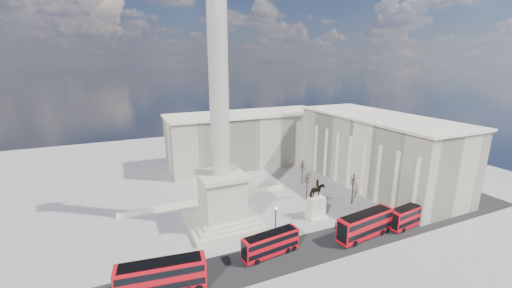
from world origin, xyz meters
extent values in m
plane|color=gray|center=(0.00, 0.00, 0.00)|extent=(180.00, 180.00, 0.00)
cube|color=black|center=(5.00, -10.00, 0.00)|extent=(120.00, 9.00, 0.01)
cube|color=#BFB89F|center=(0.00, 5.00, 0.50)|extent=(14.00, 14.00, 1.00)
cube|color=#BFB89F|center=(0.00, 5.00, 1.25)|extent=(12.00, 12.00, 0.50)
cube|color=#BFB89F|center=(0.00, 5.00, 1.75)|extent=(10.00, 10.00, 0.50)
cube|color=#BFB89F|center=(0.00, 5.00, 6.00)|extent=(8.00, 8.00, 8.00)
cube|color=#BFB89F|center=(0.00, 5.00, 10.40)|extent=(9.00, 9.00, 0.80)
cylinder|color=#B5A796|center=(0.00, 5.00, 27.80)|extent=(3.60, 3.60, 34.00)
cube|color=beige|center=(0.00, 16.00, 0.55)|extent=(40.00, 0.60, 1.10)
cube|color=beige|center=(45.00, 10.00, 9.00)|extent=(18.00, 45.00, 18.00)
cube|color=beige|center=(45.00, 10.00, 18.30)|extent=(19.00, 46.00, 0.60)
cube|color=beige|center=(20.00, 40.00, 8.00)|extent=(50.00, 16.00, 16.00)
cube|color=beige|center=(20.00, 40.00, 16.30)|extent=(51.00, 17.00, 0.60)
cube|color=red|center=(-14.09, -10.76, 2.68)|extent=(12.67, 4.40, 4.57)
cube|color=black|center=(-14.09, -10.76, 1.86)|extent=(12.18, 4.40, 1.02)
cube|color=black|center=(-14.09, -10.76, 3.89)|extent=(12.18, 4.40, 1.02)
cube|color=black|center=(-14.09, -10.76, 5.00)|extent=(11.40, 3.96, 0.07)
cylinder|color=black|center=(-10.64, -11.20, 0.62)|extent=(1.61, 3.08, 1.24)
cylinder|color=black|center=(-9.17, -11.40, 0.62)|extent=(1.61, 3.08, 1.24)
cube|color=red|center=(4.07, -8.83, 2.22)|extent=(10.49, 3.55, 3.79)
cube|color=black|center=(4.07, -8.83, 1.54)|extent=(10.09, 3.56, 0.84)
cube|color=black|center=(4.07, -8.83, 3.23)|extent=(10.09, 3.56, 0.84)
cube|color=black|center=(4.07, -8.83, 4.14)|extent=(9.44, 3.20, 0.06)
cylinder|color=black|center=(0.70, -9.24, 0.51)|extent=(1.32, 2.56, 1.03)
cylinder|color=black|center=(6.93, -8.49, 0.51)|extent=(1.32, 2.56, 1.03)
cylinder|color=black|center=(8.16, -8.34, 0.51)|extent=(1.32, 2.56, 1.03)
cube|color=red|center=(22.84, -10.85, 2.64)|extent=(12.47, 4.26, 4.50)
cube|color=black|center=(22.84, -10.85, 1.83)|extent=(11.99, 4.26, 1.00)
cube|color=black|center=(22.84, -10.85, 3.83)|extent=(11.99, 4.26, 1.00)
cube|color=black|center=(22.84, -10.85, 4.92)|extent=(11.22, 3.84, 0.07)
cylinder|color=black|center=(18.84, -11.35, 0.61)|extent=(1.57, 3.03, 1.22)
cylinder|color=black|center=(26.24, -10.43, 0.61)|extent=(1.57, 3.03, 1.22)
cylinder|color=black|center=(27.69, -10.25, 0.61)|extent=(1.57, 3.03, 1.22)
cube|color=red|center=(34.25, -11.08, 2.29)|extent=(10.82, 3.71, 3.90)
cube|color=black|center=(34.25, -11.08, 1.59)|extent=(10.41, 3.71, 0.87)
cube|color=black|center=(34.25, -11.08, 3.33)|extent=(10.41, 3.71, 0.87)
cube|color=black|center=(34.25, -11.08, 4.27)|extent=(9.74, 3.34, 0.06)
cylinder|color=black|center=(30.78, -11.51, 0.53)|extent=(1.37, 2.64, 1.06)
cylinder|color=black|center=(37.19, -10.71, 0.53)|extent=(1.37, 2.64, 1.06)
cylinder|color=black|center=(38.46, -10.55, 0.53)|extent=(1.37, 2.64, 1.06)
cylinder|color=black|center=(6.53, -5.83, 0.27)|extent=(0.48, 0.48, 0.55)
cylinder|color=black|center=(6.53, -5.83, 3.29)|extent=(0.18, 0.18, 6.58)
cylinder|color=black|center=(6.53, -5.83, 6.47)|extent=(0.33, 0.33, 0.33)
sphere|color=silver|center=(6.53, -5.83, 6.85)|extent=(0.61, 0.61, 0.61)
cube|color=beige|center=(18.95, -0.54, 0.26)|extent=(4.16, 3.12, 0.52)
cube|color=beige|center=(18.95, -0.54, 2.29)|extent=(3.33, 2.29, 4.57)
imported|color=black|center=(18.95, -0.54, 5.98)|extent=(3.54, 2.10, 2.81)
cylinder|color=black|center=(18.95, -0.54, 7.68)|extent=(0.52, 0.52, 1.25)
sphere|color=black|center=(18.95, -0.54, 8.43)|extent=(0.37, 0.37, 0.37)
cylinder|color=#332319|center=(30.29, 1.47, 3.68)|extent=(0.29, 0.29, 7.36)
cylinder|color=#332319|center=(21.99, 7.81, 3.33)|extent=(0.31, 0.31, 6.66)
cylinder|color=#332319|center=(26.42, 16.99, 3.36)|extent=(0.29, 0.29, 6.72)
imported|color=#242A2A|center=(19.53, -6.50, 0.89)|extent=(0.75, 0.62, 1.77)
imported|color=#242A2A|center=(21.72, -5.42, 0.91)|extent=(0.93, 0.75, 1.83)
imported|color=#242A2A|center=(7.20, -5.09, 0.81)|extent=(0.57, 1.01, 1.62)
camera|label=1|loc=(-17.28, -50.99, 31.92)|focal=22.00mm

